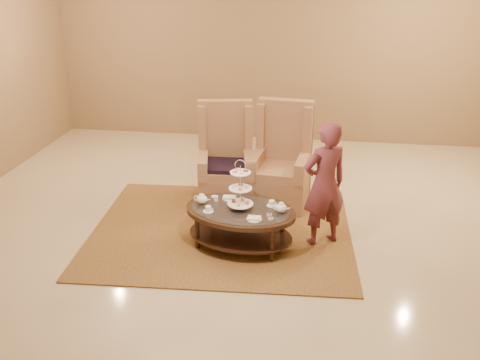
% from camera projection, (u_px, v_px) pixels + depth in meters
% --- Properties ---
extents(ground, '(8.00, 8.00, 0.00)m').
position_uv_depth(ground, '(239.00, 237.00, 6.59)').
color(ground, beige).
rests_on(ground, ground).
extents(ceiling, '(8.00, 8.00, 0.02)m').
position_uv_depth(ceiling, '(239.00, 237.00, 6.59)').
color(ceiling, beige).
rests_on(ceiling, ground).
extents(wall_back, '(8.00, 0.04, 3.50)m').
position_uv_depth(wall_back, '(272.00, 45.00, 9.57)').
color(wall_back, '#967852').
rests_on(wall_back, ground).
extents(rug, '(3.36, 2.86, 0.02)m').
position_uv_depth(rug, '(222.00, 230.00, 6.76)').
color(rug, olive).
rests_on(rug, ground).
extents(tea_table, '(1.46, 1.13, 1.10)m').
position_uv_depth(tea_table, '(240.00, 216.00, 6.25)').
color(tea_table, black).
rests_on(tea_table, ground).
extents(armchair_left, '(0.88, 0.90, 1.39)m').
position_uv_depth(armchair_left, '(226.00, 169.00, 7.45)').
color(armchair_left, '#A9774F').
rests_on(armchair_left, ground).
extents(armchair_right, '(0.85, 0.87, 1.42)m').
position_uv_depth(armchair_right, '(281.00, 170.00, 7.41)').
color(armchair_right, '#A9774F').
rests_on(armchair_right, ground).
extents(person, '(0.67, 0.60, 1.53)m').
position_uv_depth(person, '(325.00, 185.00, 6.19)').
color(person, brown).
rests_on(person, ground).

